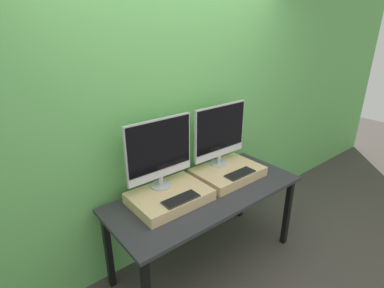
{
  "coord_description": "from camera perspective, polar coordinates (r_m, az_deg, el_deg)",
  "views": [
    {
      "loc": [
        -1.5,
        -1.28,
        2.11
      ],
      "look_at": [
        0.0,
        0.57,
        1.14
      ],
      "focal_mm": 28.0,
      "sensor_mm": 36.0,
      "label": 1
    }
  ],
  "objects": [
    {
      "name": "ground_plane",
      "position": [
        2.89,
        7.85,
        -25.09
      ],
      "size": [
        12.0,
        12.0,
        0.0
      ],
      "primitive_type": "plane",
      "color": "#423D38"
    },
    {
      "name": "wall_back",
      "position": [
        2.69,
        -3.14,
        4.58
      ],
      "size": [
        8.0,
        0.04,
        2.6
      ],
      "color": "#66B75B",
      "rests_on": "ground_plane"
    },
    {
      "name": "workbench",
      "position": [
        2.64,
        2.81,
        -10.49
      ],
      "size": [
        1.73,
        0.73,
        0.76
      ],
      "color": "#2D2D33",
      "rests_on": "ground_plane"
    },
    {
      "name": "wooden_riser_left",
      "position": [
        2.45,
        -4.26,
        -9.95
      ],
      "size": [
        0.62,
        0.44,
        0.09
      ],
      "color": "#D6B77F",
      "rests_on": "workbench"
    },
    {
      "name": "monitor_left",
      "position": [
        2.38,
        -6.19,
        -1.34
      ],
      "size": [
        0.6,
        0.17,
        0.58
      ],
      "color": "#B2B2B7",
      "rests_on": "wooden_riser_left"
    },
    {
      "name": "keyboard_left",
      "position": [
        2.32,
        -2.13,
        -10.43
      ],
      "size": [
        0.3,
        0.12,
        0.01
      ],
      "color": "#2D2D2D",
      "rests_on": "wooden_riser_left"
    },
    {
      "name": "wooden_riser_right",
      "position": [
        2.83,
        6.82,
        -5.42
      ],
      "size": [
        0.62,
        0.44,
        0.09
      ],
      "color": "#D6B77F",
      "rests_on": "workbench"
    },
    {
      "name": "monitor_right",
      "position": [
        2.76,
        5.37,
        2.11
      ],
      "size": [
        0.6,
        0.17,
        0.58
      ],
      "color": "#B2B2B7",
      "rests_on": "wooden_riser_right"
    },
    {
      "name": "keyboard_right",
      "position": [
        2.72,
        9.14,
        -5.56
      ],
      "size": [
        0.3,
        0.12,
        0.01
      ],
      "color": "#2D2D2D",
      "rests_on": "wooden_riser_right"
    }
  ]
}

